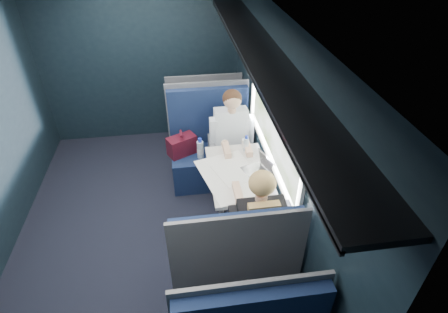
{
  "coord_description": "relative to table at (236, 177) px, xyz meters",
  "views": [
    {
      "loc": [
        0.5,
        -2.81,
        3.0
      ],
      "look_at": [
        0.9,
        0.0,
        0.95
      ],
      "focal_mm": 28.0,
      "sensor_mm": 36.0,
      "label": 1
    }
  ],
  "objects": [
    {
      "name": "ground",
      "position": [
        -1.03,
        0.0,
        -0.67
      ],
      "size": [
        2.8,
        4.2,
        0.01
      ],
      "primitive_type": "cube",
      "color": "black"
    },
    {
      "name": "room_shell",
      "position": [
        -1.01,
        0.0,
        0.81
      ],
      "size": [
        3.0,
        4.4,
        2.4
      ],
      "color": "black",
      "rests_on": "ground"
    },
    {
      "name": "table",
      "position": [
        0.0,
        0.0,
        0.0
      ],
      "size": [
        0.62,
        1.0,
        0.74
      ],
      "color": "#54565E",
      "rests_on": "ground"
    },
    {
      "name": "seat_bay_near",
      "position": [
        -0.2,
        0.87,
        -0.24
      ],
      "size": [
        1.08,
        0.62,
        1.26
      ],
      "color": "#0C1738",
      "rests_on": "ground"
    },
    {
      "name": "seat_bay_far",
      "position": [
        -0.18,
        -0.87,
        -0.25
      ],
      "size": [
        1.04,
        0.62,
        1.26
      ],
      "color": "#0C1738",
      "rests_on": "ground"
    },
    {
      "name": "seat_row_front",
      "position": [
        -0.18,
        1.8,
        -0.25
      ],
      "size": [
        1.04,
        0.51,
        1.16
      ],
      "color": "#0C1738",
      "rests_on": "ground"
    },
    {
      "name": "man",
      "position": [
        0.07,
        0.7,
        0.06
      ],
      "size": [
        0.53,
        0.56,
        1.32
      ],
      "color": "black",
      "rests_on": "ground"
    },
    {
      "name": "woman",
      "position": [
        0.07,
        -0.71,
        0.06
      ],
      "size": [
        0.53,
        0.56,
        1.32
      ],
      "color": "black",
      "rests_on": "ground"
    },
    {
      "name": "papers",
      "position": [
        -0.07,
        -0.07,
        0.08
      ],
      "size": [
        0.72,
        0.89,
        0.01
      ],
      "primitive_type": "cube",
      "rotation": [
        0.0,
        0.0,
        0.26
      ],
      "color": "white",
      "rests_on": "table"
    },
    {
      "name": "laptop",
      "position": [
        0.25,
        -0.05,
        0.14
      ],
      "size": [
        0.32,
        0.36,
        0.22
      ],
      "color": "silver",
      "rests_on": "table"
    },
    {
      "name": "bottle_small",
      "position": [
        0.17,
        0.36,
        0.17
      ],
      "size": [
        0.06,
        0.06,
        0.2
      ],
      "color": "silver",
      "rests_on": "table"
    },
    {
      "name": "cup",
      "position": [
        0.17,
        0.44,
        0.13
      ],
      "size": [
        0.08,
        0.08,
        0.1
      ],
      "primitive_type": "cylinder",
      "color": "white",
      "rests_on": "table"
    }
  ]
}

